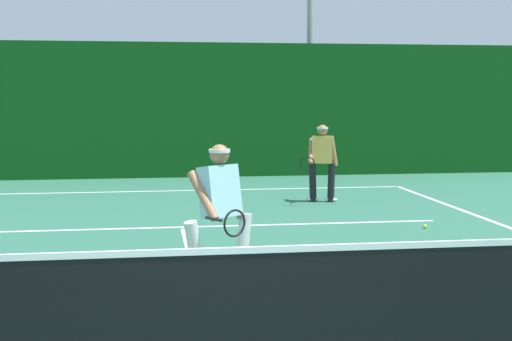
{
  "coord_description": "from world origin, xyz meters",
  "views": [
    {
      "loc": [
        -0.52,
        -5.33,
        2.18
      ],
      "look_at": [
        1.11,
        5.84,
        1.0
      ],
      "focal_mm": 50.97,
      "sensor_mm": 36.0,
      "label": 1
    }
  ],
  "objects_px": {
    "player_far": "(322,160)",
    "tennis_ball": "(425,226)",
    "light_pole": "(310,18)",
    "player_near": "(220,210)"
  },
  "relations": [
    {
      "from": "player_far",
      "to": "light_pole",
      "type": "height_order",
      "value": "light_pole"
    },
    {
      "from": "player_far",
      "to": "tennis_ball",
      "type": "height_order",
      "value": "player_far"
    },
    {
      "from": "player_far",
      "to": "tennis_ball",
      "type": "relative_size",
      "value": 23.91
    },
    {
      "from": "player_far",
      "to": "light_pole",
      "type": "distance_m",
      "value": 7.6
    },
    {
      "from": "player_far",
      "to": "tennis_ball",
      "type": "xyz_separation_m",
      "value": [
        0.98,
        -3.16,
        -0.83
      ]
    },
    {
      "from": "player_far",
      "to": "tennis_ball",
      "type": "bearing_deg",
      "value": 122.01
    },
    {
      "from": "tennis_ball",
      "to": "light_pole",
      "type": "distance_m",
      "value": 10.71
    },
    {
      "from": "tennis_ball",
      "to": "player_near",
      "type": "bearing_deg",
      "value": -138.67
    },
    {
      "from": "player_near",
      "to": "light_pole",
      "type": "relative_size",
      "value": 0.23
    },
    {
      "from": "tennis_ball",
      "to": "player_far",
      "type": "bearing_deg",
      "value": 107.26
    }
  ]
}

